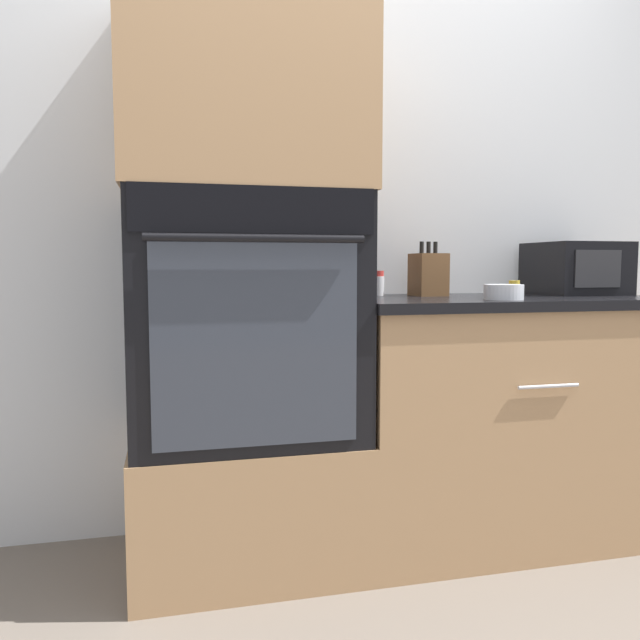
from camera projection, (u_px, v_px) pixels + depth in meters
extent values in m
plane|color=#6B6056|center=(379.00, 589.00, 1.97)|extent=(12.00, 12.00, 0.00)
cube|color=silver|center=(329.00, 207.00, 2.47)|extent=(8.00, 0.05, 2.50)
cube|color=#A87F56|center=(246.00, 497.00, 2.15)|extent=(0.76, 0.60, 0.45)
cube|color=black|center=(244.00, 317.00, 2.09)|extent=(0.74, 0.59, 0.80)
cube|color=black|center=(256.00, 209.00, 1.78)|extent=(0.71, 0.01, 0.14)
cube|color=orange|center=(256.00, 209.00, 1.77)|extent=(0.09, 0.00, 0.03)
cube|color=#333842|center=(257.00, 345.00, 1.81)|extent=(0.60, 0.01, 0.60)
cylinder|color=black|center=(257.00, 238.00, 1.75)|extent=(0.63, 0.02, 0.02)
cube|color=#A87F56|center=(242.00, 89.00, 2.03)|extent=(0.76, 0.60, 0.70)
cube|color=#A87F56|center=(498.00, 421.00, 2.36)|extent=(1.15, 0.60, 0.87)
cube|color=black|center=(501.00, 301.00, 2.32)|extent=(1.17, 0.63, 0.03)
cylinder|color=#B7B7BC|center=(549.00, 386.00, 2.04)|extent=(0.22, 0.01, 0.01)
cube|color=black|center=(575.00, 269.00, 2.50)|extent=(0.32, 0.32, 0.21)
cube|color=#28282B|center=(598.00, 269.00, 2.34)|extent=(0.20, 0.01, 0.14)
cube|color=brown|center=(428.00, 275.00, 2.38)|extent=(0.11, 0.14, 0.16)
cylinder|color=black|center=(422.00, 248.00, 2.37)|extent=(0.02, 0.02, 0.04)
cylinder|color=black|center=(429.00, 248.00, 2.37)|extent=(0.02, 0.02, 0.04)
cylinder|color=black|center=(435.00, 248.00, 2.38)|extent=(0.02, 0.02, 0.04)
cylinder|color=silver|center=(504.00, 292.00, 2.12)|extent=(0.13, 0.13, 0.05)
cylinder|color=silver|center=(514.00, 290.00, 2.31)|extent=(0.04, 0.04, 0.05)
cylinder|color=gold|center=(514.00, 282.00, 2.30)|extent=(0.04, 0.04, 0.01)
cylinder|color=silver|center=(378.00, 286.00, 2.38)|extent=(0.05, 0.05, 0.07)
cylinder|color=red|center=(378.00, 273.00, 2.38)|extent=(0.04, 0.04, 0.02)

